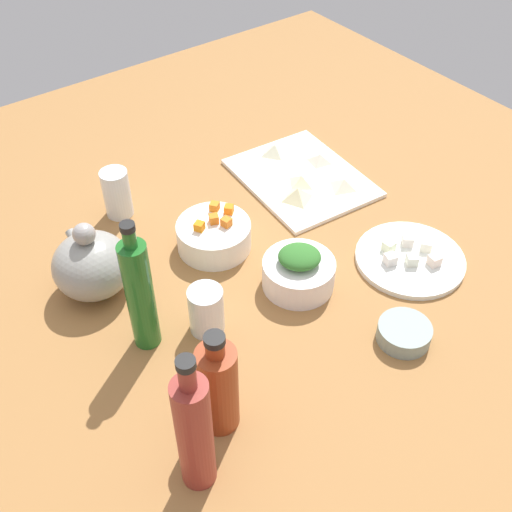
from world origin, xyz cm
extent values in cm
cube|color=#9B6938|center=(0.00, 0.00, 1.50)|extent=(190.00, 190.00, 3.00)
cube|color=white|center=(19.19, -27.64, 3.50)|extent=(33.84, 27.94, 1.00)
cylinder|color=white|center=(-15.74, -27.59, 3.60)|extent=(22.30, 22.30, 1.20)
cylinder|color=white|center=(-7.25, -4.90, 5.98)|extent=(14.16, 14.16, 5.95)
cylinder|color=white|center=(11.86, 2.08, 5.97)|extent=(15.42, 15.42, 5.93)
cylinder|color=gray|center=(-29.25, -11.47, 4.66)|extent=(9.72, 9.72, 3.32)
ellipsoid|color=gray|center=(15.34, 27.36, 9.26)|extent=(14.95, 14.91, 12.52)
sphere|color=#9A9492|center=(15.34, 27.36, 17.19)|extent=(4.19, 4.19, 4.19)
cylinder|color=gray|center=(21.70, 27.36, 10.82)|extent=(5.38, 2.00, 3.93)
cylinder|color=#933719|center=(-23.30, 24.54, 11.53)|extent=(6.39, 6.39, 17.05)
cylinder|color=#933719|center=(-23.30, 24.54, 21.40)|extent=(2.87, 2.87, 2.69)
cylinder|color=black|center=(-23.30, 24.54, 23.34)|extent=(3.19, 3.19, 1.20)
cylinder|color=#216825|center=(-1.85, 25.72, 14.45)|extent=(4.87, 4.87, 22.90)
cylinder|color=#216825|center=(-1.85, 25.72, 27.58)|extent=(2.19, 2.19, 3.37)
cylinder|color=black|center=(-1.85, 25.72, 29.87)|extent=(2.44, 2.44, 1.20)
cylinder|color=maroon|center=(-29.37, 32.38, 14.39)|extent=(5.23, 5.23, 22.78)
cylinder|color=maroon|center=(-29.37, 32.38, 27.85)|extent=(2.35, 2.35, 4.13)
cylinder|color=black|center=(-29.37, 32.38, 30.52)|extent=(2.62, 2.62, 1.20)
cylinder|color=white|center=(-5.93, 15.52, 7.77)|extent=(6.42, 6.42, 9.55)
cylinder|color=white|center=(33.54, 12.82, 8.57)|extent=(5.99, 5.99, 11.14)
cube|color=orange|center=(12.46, 1.48, 9.83)|extent=(2.35, 2.35, 1.80)
cube|color=orange|center=(13.16, -2.76, 9.83)|extent=(2.54, 2.54, 1.80)
cube|color=orange|center=(12.24, 5.13, 9.83)|extent=(2.46, 2.46, 1.80)
cube|color=orange|center=(10.11, -0.20, 9.83)|extent=(2.15, 2.15, 1.80)
cube|color=orange|center=(15.71, -0.85, 9.83)|extent=(2.51, 2.51, 1.80)
ellipsoid|color=#316F29|center=(-7.25, -4.90, 10.53)|extent=(10.90, 11.04, 3.16)
cube|color=white|center=(-17.28, -26.18, 5.30)|extent=(3.06, 3.06, 2.20)
cube|color=silver|center=(-12.70, -29.77, 5.30)|extent=(3.10, 3.10, 2.20)
cube|color=white|center=(-14.52, -22.81, 5.30)|extent=(2.70, 2.70, 2.20)
cube|color=white|center=(-16.08, -31.75, 5.30)|extent=(3.09, 3.09, 2.20)
cube|color=#F7DECB|center=(-20.03, -29.71, 5.30)|extent=(2.53, 2.53, 2.20)
cube|color=#EBF7CC|center=(-11.58, -25.38, 5.30)|extent=(2.34, 2.34, 2.20)
pyramid|color=beige|center=(16.94, -25.65, 5.13)|extent=(5.77, 5.65, 2.26)
pyramid|color=beige|center=(21.11, -34.92, 5.07)|extent=(6.45, 6.43, 2.14)
pyramid|color=beige|center=(13.06, -21.30, 5.50)|extent=(7.09, 6.98, 3.01)
pyramid|color=beige|center=(10.17, -32.78, 5.09)|extent=(6.73, 7.10, 2.19)
pyramid|color=beige|center=(30.41, -28.38, 5.27)|extent=(5.93, 6.48, 2.55)
camera|label=1|loc=(-71.31, 52.90, 91.70)|focal=43.85mm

